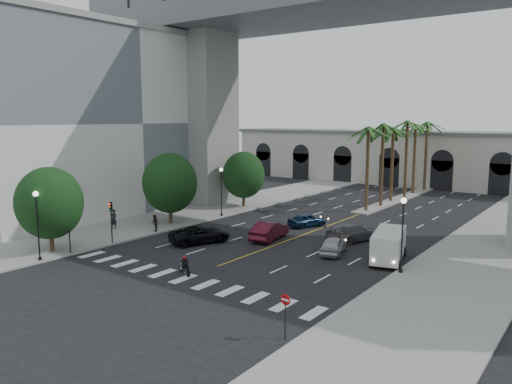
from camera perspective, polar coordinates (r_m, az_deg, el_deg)
name	(u,v)px	position (r m, az deg, el deg)	size (l,w,h in m)	color
ground	(199,273)	(35.22, -6.57, -9.20)	(140.00, 140.00, 0.00)	black
sidewalk_left	(191,214)	(55.78, -7.45, -2.50)	(8.00, 100.00, 0.15)	gray
sidewalk_right	(480,259)	(41.69, 24.23, -6.99)	(8.00, 100.00, 0.15)	gray
median	(398,199)	(67.43, 15.90, -0.82)	(2.00, 24.00, 0.20)	gray
building_left	(97,120)	(61.83, -17.75, 7.80)	(16.50, 32.50, 20.60)	silver
pier_building	(438,159)	(83.01, 20.13, 3.59)	(71.00, 10.50, 8.50)	beige
bridge	(380,34)	(51.03, 13.97, 17.11)	(75.00, 13.00, 26.00)	gray
palm_a	(369,132)	(57.32, 12.74, 6.74)	(3.20, 3.20, 10.30)	#47331E
palm_b	(383,129)	(60.96, 14.36, 7.04)	(3.20, 3.20, 10.60)	#47331E
palm_c	(393,132)	(64.81, 15.43, 6.67)	(3.20, 3.20, 10.10)	#47331E
palm_d	(408,125)	(68.43, 16.93, 7.31)	(3.20, 3.20, 10.90)	#47331E
palm_e	(416,128)	(72.30, 17.79, 6.96)	(3.20, 3.20, 10.40)	#47331E
palm_f	(427,126)	(76.00, 18.98, 7.17)	(3.20, 3.20, 10.70)	#47331E
street_tree_near	(49,203)	(42.38, -22.54, -1.17)	(5.20, 5.20, 6.89)	#382616
street_tree_mid	(170,183)	(50.22, -9.82, 1.00)	(5.44, 5.44, 7.21)	#382616
street_tree_far	(244,175)	(59.15, -1.43, 1.95)	(5.04, 5.04, 6.68)	#382616
lamp_post_left_near	(37,220)	(40.16, -23.72, -2.92)	(0.40, 0.40, 5.35)	black
lamp_post_left_far	(221,188)	(53.61, -3.99, 0.52)	(0.40, 0.40, 5.35)	black
lamp_post_right	(403,229)	(35.30, 16.40, -4.04)	(0.40, 0.40, 5.35)	black
traffic_signal_near	(69,224)	(41.49, -20.60, -3.39)	(0.25, 0.18, 3.65)	black
traffic_signal_far	(111,215)	(43.74, -16.23, -2.58)	(0.25, 0.18, 3.65)	black
motorcycle_rider	(185,266)	(34.86, -8.13, -8.40)	(1.68, 0.84, 1.30)	black
car_a	(333,245)	(40.04, 8.83, -6.03)	(1.64, 4.07, 1.39)	#ACABB0
car_b	(269,231)	(44.05, 1.54, -4.43)	(1.71, 4.91, 1.62)	#480E1D
car_c	(200,234)	(43.22, -6.43, -4.84)	(2.43, 5.27, 1.46)	black
car_d	(353,232)	(44.39, 10.99, -4.52)	(2.19, 5.40, 1.57)	#5F5E63
car_e	(307,220)	(49.44, 5.84, -3.19)	(1.59, 3.94, 1.34)	#0D233D
cargo_van	(389,245)	(38.68, 14.92, -5.84)	(3.29, 5.73, 2.30)	silver
pedestrian_a	(114,219)	(49.52, -15.94, -2.98)	(0.68, 0.45, 1.87)	black
pedestrian_b	(155,223)	(47.33, -11.50, -3.51)	(0.78, 0.61, 1.60)	black
do_not_enter_sign	(285,307)	(24.67, 3.38, -12.95)	(0.56, 0.08, 2.30)	black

